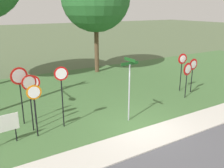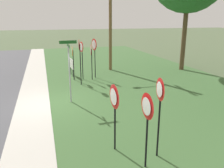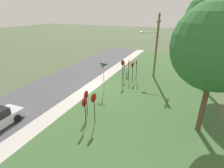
{
  "view_description": "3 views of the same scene",
  "coord_description": "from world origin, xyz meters",
  "px_view_note": "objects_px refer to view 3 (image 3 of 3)",
  "views": [
    {
      "loc": [
        -6.46,
        -7.93,
        5.28
      ],
      "look_at": [
        -0.46,
        1.88,
        1.73
      ],
      "focal_mm": 39.69,
      "sensor_mm": 36.0,
      "label": 1
    },
    {
      "loc": [
        10.85,
        -0.12,
        4.1
      ],
      "look_at": [
        0.99,
        2.9,
        1.1
      ],
      "focal_mm": 36.21,
      "sensor_mm": 36.0,
      "label": 2
    },
    {
      "loc": [
        15.16,
        8.75,
        8.1
      ],
      "look_at": [
        0.13,
        2.07,
        1.05
      ],
      "focal_mm": 27.57,
      "sensor_mm": 36.0,
      "label": 3
    }
  ],
  "objects_px": {
    "yield_sign_near_right": "(86,97)",
    "oak_tree_left": "(216,19)",
    "stop_sign_near_right": "(122,67)",
    "yield_sign_near_left": "(94,101)",
    "street_name_post": "(104,75)",
    "notice_board": "(127,70)",
    "stop_sign_far_right": "(124,66)",
    "oak_tree_right": "(217,47)",
    "stop_sign_far_left": "(133,68)",
    "stop_sign_far_center": "(136,65)",
    "yield_sign_far_left": "(84,105)",
    "stop_sign_near_left": "(129,65)",
    "utility_pole": "(155,44)"
  },
  "relations": [
    {
      "from": "yield_sign_near_left",
      "to": "oak_tree_right",
      "type": "distance_m",
      "value": 8.8
    },
    {
      "from": "notice_board",
      "to": "stop_sign_far_left",
      "type": "bearing_deg",
      "value": 33.83
    },
    {
      "from": "stop_sign_far_left",
      "to": "yield_sign_near_right",
      "type": "relative_size",
      "value": 1.09
    },
    {
      "from": "yield_sign_far_left",
      "to": "yield_sign_near_right",
      "type": "bearing_deg",
      "value": -154.17
    },
    {
      "from": "stop_sign_near_left",
      "to": "oak_tree_left",
      "type": "relative_size",
      "value": 0.25
    },
    {
      "from": "stop_sign_far_center",
      "to": "stop_sign_far_left",
      "type": "bearing_deg",
      "value": -45.21
    },
    {
      "from": "stop_sign_far_right",
      "to": "utility_pole",
      "type": "height_order",
      "value": "utility_pole"
    },
    {
      "from": "stop_sign_near_left",
      "to": "notice_board",
      "type": "bearing_deg",
      "value": -165.67
    },
    {
      "from": "stop_sign_far_left",
      "to": "oak_tree_right",
      "type": "distance_m",
      "value": 11.16
    },
    {
      "from": "stop_sign_near_right",
      "to": "stop_sign_far_right",
      "type": "xyz_separation_m",
      "value": [
        -1.28,
        -0.27,
        -0.38
      ]
    },
    {
      "from": "utility_pole",
      "to": "yield_sign_near_right",
      "type": "bearing_deg",
      "value": -15.3
    },
    {
      "from": "stop_sign_far_left",
      "to": "yield_sign_near_right",
      "type": "distance_m",
      "value": 8.78
    },
    {
      "from": "oak_tree_right",
      "to": "stop_sign_far_left",
      "type": "bearing_deg",
      "value": -134.26
    },
    {
      "from": "yield_sign_near_left",
      "to": "utility_pole",
      "type": "height_order",
      "value": "utility_pole"
    },
    {
      "from": "oak_tree_left",
      "to": "stop_sign_far_center",
      "type": "bearing_deg",
      "value": -85.8
    },
    {
      "from": "yield_sign_near_right",
      "to": "oak_tree_left",
      "type": "bearing_deg",
      "value": 133.34
    },
    {
      "from": "street_name_post",
      "to": "oak_tree_right",
      "type": "distance_m",
      "value": 10.7
    },
    {
      "from": "yield_sign_far_left",
      "to": "notice_board",
      "type": "bearing_deg",
      "value": -177.88
    },
    {
      "from": "yield_sign_near_right",
      "to": "yield_sign_far_left",
      "type": "height_order",
      "value": "yield_sign_far_left"
    },
    {
      "from": "stop_sign_far_center",
      "to": "stop_sign_far_right",
      "type": "bearing_deg",
      "value": -92.45
    },
    {
      "from": "stop_sign_near_right",
      "to": "yield_sign_near_left",
      "type": "xyz_separation_m",
      "value": [
        8.41,
        0.92,
        -0.18
      ]
    },
    {
      "from": "stop_sign_far_left",
      "to": "oak_tree_right",
      "type": "xyz_separation_m",
      "value": [
        7.17,
        7.36,
        4.36
      ]
    },
    {
      "from": "stop_sign_far_left",
      "to": "oak_tree_left",
      "type": "height_order",
      "value": "oak_tree_left"
    },
    {
      "from": "stop_sign_near_left",
      "to": "stop_sign_near_right",
      "type": "xyz_separation_m",
      "value": [
        1.3,
        -0.34,
        0.15
      ]
    },
    {
      "from": "stop_sign_far_center",
      "to": "utility_pole",
      "type": "distance_m",
      "value": 3.5
    },
    {
      "from": "stop_sign_far_right",
      "to": "yield_sign_near_left",
      "type": "bearing_deg",
      "value": 11.52
    },
    {
      "from": "stop_sign_near_right",
      "to": "yield_sign_far_left",
      "type": "bearing_deg",
      "value": 12.65
    },
    {
      "from": "stop_sign_near_right",
      "to": "oak_tree_right",
      "type": "distance_m",
      "value": 11.09
    },
    {
      "from": "yield_sign_near_left",
      "to": "yield_sign_near_right",
      "type": "relative_size",
      "value": 1.14
    },
    {
      "from": "stop_sign_near_left",
      "to": "street_name_post",
      "type": "xyz_separation_m",
      "value": [
        4.23,
        -1.33,
        -0.04
      ]
    },
    {
      "from": "stop_sign_near_left",
      "to": "stop_sign_near_right",
      "type": "distance_m",
      "value": 1.35
    },
    {
      "from": "yield_sign_near_right",
      "to": "oak_tree_right",
      "type": "xyz_separation_m",
      "value": [
        -1.54,
        8.51,
        4.46
      ]
    },
    {
      "from": "yield_sign_far_left",
      "to": "stop_sign_near_right",
      "type": "bearing_deg",
      "value": -178.57
    },
    {
      "from": "stop_sign_far_center",
      "to": "oak_tree_left",
      "type": "xyz_separation_m",
      "value": [
        -0.55,
        7.47,
        5.3
      ]
    },
    {
      "from": "yield_sign_near_right",
      "to": "utility_pole",
      "type": "height_order",
      "value": "utility_pole"
    },
    {
      "from": "stop_sign_far_left",
      "to": "stop_sign_far_right",
      "type": "xyz_separation_m",
      "value": [
        -0.26,
        -1.21,
        -0.08
      ]
    },
    {
      "from": "street_name_post",
      "to": "notice_board",
      "type": "height_order",
      "value": "street_name_post"
    },
    {
      "from": "street_name_post",
      "to": "oak_tree_left",
      "type": "relative_size",
      "value": 0.3
    },
    {
      "from": "yield_sign_near_right",
      "to": "stop_sign_far_center",
      "type": "bearing_deg",
      "value": 166.78
    },
    {
      "from": "notice_board",
      "to": "oak_tree_right",
      "type": "bearing_deg",
      "value": 40.4
    },
    {
      "from": "stop_sign_far_right",
      "to": "oak_tree_right",
      "type": "xyz_separation_m",
      "value": [
        7.43,
        8.57,
        4.44
      ]
    },
    {
      "from": "stop_sign_far_center",
      "to": "yield_sign_far_left",
      "type": "height_order",
      "value": "stop_sign_far_center"
    },
    {
      "from": "yield_sign_near_left",
      "to": "notice_board",
      "type": "distance_m",
      "value": 11.03
    },
    {
      "from": "yield_sign_far_left",
      "to": "stop_sign_near_left",
      "type": "bearing_deg",
      "value": 179.2
    },
    {
      "from": "yield_sign_near_right",
      "to": "utility_pole",
      "type": "distance_m",
      "value": 12.04
    },
    {
      "from": "stop_sign_far_center",
      "to": "street_name_post",
      "type": "distance_m",
      "value": 4.97
    },
    {
      "from": "yield_sign_near_left",
      "to": "yield_sign_far_left",
      "type": "relative_size",
      "value": 1.12
    },
    {
      "from": "notice_board",
      "to": "stop_sign_far_center",
      "type": "bearing_deg",
      "value": 51.71
    },
    {
      "from": "oak_tree_left",
      "to": "stop_sign_far_right",
      "type": "bearing_deg",
      "value": -85.1
    },
    {
      "from": "street_name_post",
      "to": "oak_tree_right",
      "type": "relative_size",
      "value": 0.35
    }
  ]
}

